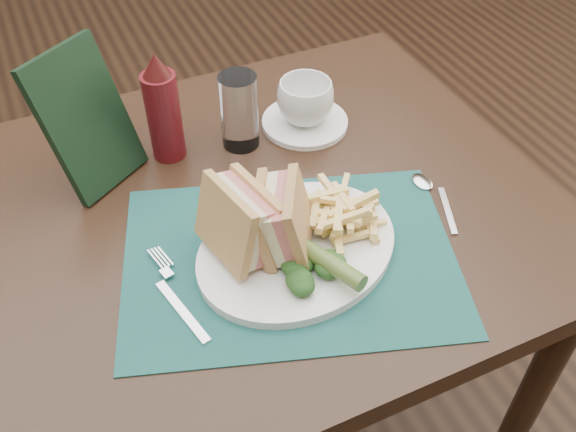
% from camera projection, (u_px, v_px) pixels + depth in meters
% --- Properties ---
extents(floor, '(7.00, 7.00, 0.00)m').
position_uv_depth(floor, '(197.00, 285.00, 1.83)').
color(floor, black).
rests_on(floor, ground).
extents(table_main, '(0.90, 0.75, 0.75)m').
position_uv_depth(table_main, '(261.00, 344.00, 1.24)').
color(table_main, black).
rests_on(table_main, ground).
extents(placemat, '(0.54, 0.46, 0.00)m').
position_uv_depth(placemat, '(290.00, 259.00, 0.90)').
color(placemat, '#164945').
rests_on(placemat, table_main).
extents(plate, '(0.35, 0.31, 0.01)m').
position_uv_depth(plate, '(297.00, 249.00, 0.90)').
color(plate, white).
rests_on(plate, placemat).
extents(sandwich_half_a, '(0.10, 0.13, 0.11)m').
position_uv_depth(sandwich_half_a, '(225.00, 227.00, 0.84)').
color(sandwich_half_a, tan).
rests_on(sandwich_half_a, plate).
extents(sandwich_half_b, '(0.12, 0.13, 0.11)m').
position_uv_depth(sandwich_half_b, '(267.00, 217.00, 0.86)').
color(sandwich_half_b, tan).
rests_on(sandwich_half_b, plate).
extents(kale_garnish, '(0.11, 0.08, 0.03)m').
position_uv_depth(kale_garnish, '(318.00, 267.00, 0.85)').
color(kale_garnish, '#173914').
rests_on(kale_garnish, plate).
extents(pickle_spear, '(0.07, 0.12, 0.03)m').
position_uv_depth(pickle_spear, '(326.00, 261.00, 0.84)').
color(pickle_spear, '#435E23').
rests_on(pickle_spear, plate).
extents(fries_pile, '(0.18, 0.20, 0.05)m').
position_uv_depth(fries_pile, '(339.00, 211.00, 0.91)').
color(fries_pile, '#FCDA7E').
rests_on(fries_pile, plate).
extents(fork, '(0.07, 0.17, 0.01)m').
position_uv_depth(fork, '(175.00, 293.00, 0.84)').
color(fork, silver).
rests_on(fork, placemat).
extents(spoon, '(0.09, 0.15, 0.01)m').
position_uv_depth(spoon, '(438.00, 199.00, 0.98)').
color(spoon, silver).
rests_on(spoon, table_main).
extents(saucer, '(0.20, 0.20, 0.01)m').
position_uv_depth(saucer, '(305.00, 122.00, 1.12)').
color(saucer, white).
rests_on(saucer, table_main).
extents(coffee_cup, '(0.13, 0.13, 0.08)m').
position_uv_depth(coffee_cup, '(305.00, 102.00, 1.09)').
color(coffee_cup, white).
rests_on(coffee_cup, saucer).
extents(drinking_glass, '(0.08, 0.08, 0.13)m').
position_uv_depth(drinking_glass, '(239.00, 111.00, 1.04)').
color(drinking_glass, silver).
rests_on(drinking_glass, table_main).
extents(ketchup_bottle, '(0.06, 0.06, 0.19)m').
position_uv_depth(ketchup_bottle, '(163.00, 107.00, 1.00)').
color(ketchup_bottle, '#4F0D12').
rests_on(ketchup_bottle, table_main).
extents(check_presenter, '(0.16, 0.14, 0.22)m').
position_uv_depth(check_presenter, '(86.00, 120.00, 0.95)').
color(check_presenter, black).
rests_on(check_presenter, table_main).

